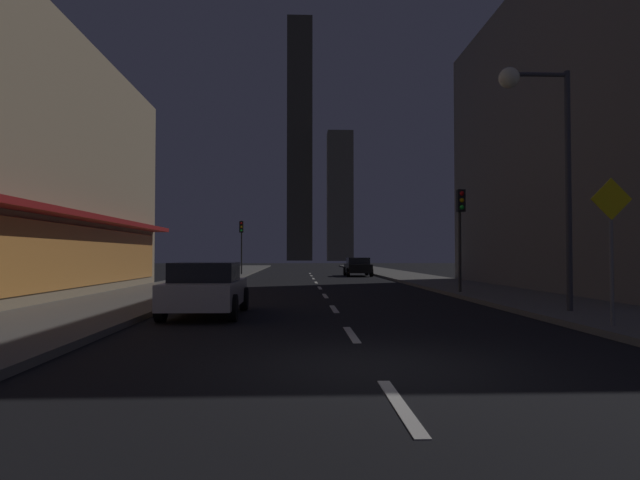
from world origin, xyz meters
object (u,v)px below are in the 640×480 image
fire_hydrant_far_left (221,274)px  street_lamp_right (538,129)px  pedestrian_crossing_sign (611,238)px  traffic_light_far_left (241,235)px  car_parked_far (358,267)px  car_parked_near (206,288)px  traffic_light_near_right (461,217)px

fire_hydrant_far_left → street_lamp_right: street_lamp_right is taller
fire_hydrant_far_left → pedestrian_crossing_sign: 25.47m
traffic_light_far_left → pedestrian_crossing_sign: (11.10, -30.83, -1.18)m
pedestrian_crossing_sign → traffic_light_far_left: bearing=109.8°
car_parked_far → traffic_light_far_left: size_ratio=1.01×
car_parked_near → traffic_light_near_right: size_ratio=1.01×
car_parked_near → pedestrian_crossing_sign: pedestrian_crossing_sign is taller
car_parked_far → traffic_light_far_left: 9.44m
traffic_light_near_right → street_lamp_right: street_lamp_right is taller
traffic_light_far_left → car_parked_far: bearing=-2.9°
car_parked_near → traffic_light_near_right: traffic_light_near_right is taller
traffic_light_near_right → street_lamp_right: size_ratio=0.64×
fire_hydrant_far_left → pedestrian_crossing_sign: (11.50, -22.67, 1.56)m
traffic_light_near_right → car_parked_far: bearing=95.4°
traffic_light_near_right → traffic_light_far_left: (-11.00, 20.62, 0.00)m
car_parked_near → car_parked_far: 27.78m
car_parked_far → traffic_light_far_left: bearing=177.1°
car_parked_near → car_parked_far: size_ratio=1.00×
fire_hydrant_far_left → street_lamp_right: bearing=-60.2°
traffic_light_near_right → street_lamp_right: 7.51m
pedestrian_crossing_sign → car_parked_far: bearing=93.8°
traffic_light_near_right → pedestrian_crossing_sign: (0.10, -10.21, -1.18)m
car_parked_far → street_lamp_right: bearing=-86.3°
car_parked_near → traffic_light_far_left: (-1.90, 27.29, 2.45)m
fire_hydrant_far_left → street_lamp_right: size_ratio=0.10×
traffic_light_near_right → car_parked_near: bearing=-143.8°
car_parked_near → car_parked_far: same height
traffic_light_far_left → fire_hydrant_far_left: bearing=-92.8°
car_parked_near → fire_hydrant_far_left: car_parked_near is taller
fire_hydrant_far_left → traffic_light_far_left: traffic_light_far_left is taller
traffic_light_far_left → pedestrian_crossing_sign: traffic_light_far_left is taller
traffic_light_far_left → car_parked_near: bearing=-86.0°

